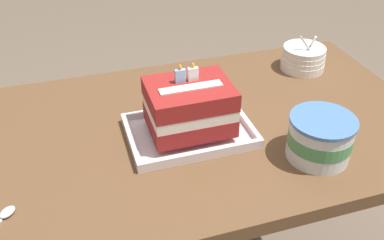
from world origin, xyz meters
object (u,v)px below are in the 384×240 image
Objects in this scene: birthday_cake at (189,106)px; bowl_stack at (303,58)px; foil_tray at (190,132)px; ice_cream_tub at (320,138)px.

bowl_stack is (0.43, 0.22, -0.05)m from birthday_cake.
foil_tray is 1.54× the size of birthday_cake.
birthday_cake is at bearing -152.69° from bowl_stack.
birthday_cake is 1.45× the size of bowl_stack.
birthday_cake reaches higher than foil_tray.
ice_cream_tub is (0.25, -0.16, 0.04)m from foil_tray.
foil_tray is at bearing -90.00° from birthday_cake.
foil_tray is 0.07m from birthday_cake.
foil_tray is 0.30m from ice_cream_tub.
birthday_cake is 0.30m from ice_cream_tub.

